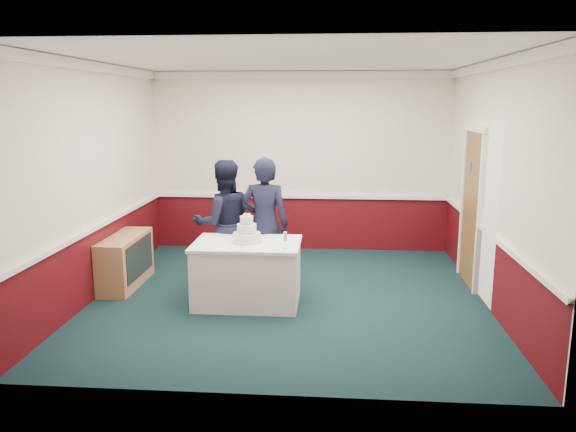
# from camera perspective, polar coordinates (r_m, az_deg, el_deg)

# --- Properties ---
(ground) EXTENTS (5.00, 5.00, 0.00)m
(ground) POSITION_cam_1_polar(r_m,az_deg,el_deg) (7.39, 0.06, -8.23)
(ground) COLOR #132E2C
(ground) RESTS_ON ground
(room_shell) EXTENTS (5.00, 5.00, 3.00)m
(room_shell) POSITION_cam_1_polar(r_m,az_deg,el_deg) (7.58, 1.03, 7.50)
(room_shell) COLOR silver
(room_shell) RESTS_ON ground
(sideboard) EXTENTS (0.41, 1.20, 0.70)m
(sideboard) POSITION_cam_1_polar(r_m,az_deg,el_deg) (8.06, -16.17, -4.40)
(sideboard) COLOR #9A6F4B
(sideboard) RESTS_ON ground
(cake_table) EXTENTS (1.32, 0.92, 0.79)m
(cake_table) POSITION_cam_1_polar(r_m,az_deg,el_deg) (7.08, -4.15, -5.73)
(cake_table) COLOR white
(cake_table) RESTS_ON ground
(wedding_cake) EXTENTS (0.35, 0.35, 0.36)m
(wedding_cake) POSITION_cam_1_polar(r_m,az_deg,el_deg) (6.95, -4.21, -1.79)
(wedding_cake) COLOR white
(wedding_cake) RESTS_ON cake_table
(cake_knife) EXTENTS (0.02, 0.22, 0.00)m
(cake_knife) POSITION_cam_1_polar(r_m,az_deg,el_deg) (6.79, -4.71, -3.06)
(cake_knife) COLOR silver
(cake_knife) RESTS_ON cake_table
(champagne_flute) EXTENTS (0.05, 0.05, 0.21)m
(champagne_flute) POSITION_cam_1_polar(r_m,az_deg,el_deg) (6.62, -0.30, -2.20)
(champagne_flute) COLOR silver
(champagne_flute) RESTS_ON cake_table
(person_man) EXTENTS (1.03, 0.92, 1.74)m
(person_man) POSITION_cam_1_polar(r_m,az_deg,el_deg) (7.70, -6.51, -0.76)
(person_man) COLOR black
(person_man) RESTS_ON ground
(person_woman) EXTENTS (0.68, 0.47, 1.79)m
(person_woman) POSITION_cam_1_polar(r_m,az_deg,el_deg) (7.51, -2.38, -0.80)
(person_woman) COLOR black
(person_woman) RESTS_ON ground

